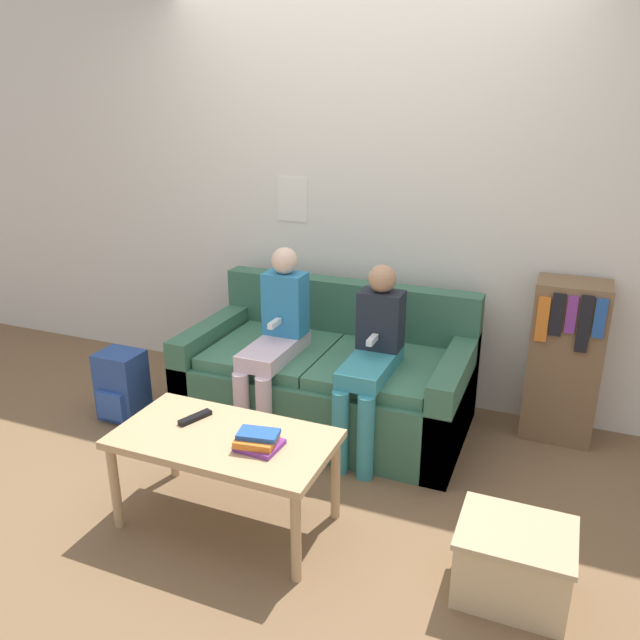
% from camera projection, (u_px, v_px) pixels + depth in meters
% --- Properties ---
extents(ground_plane, '(10.00, 10.00, 0.00)m').
position_uv_depth(ground_plane, '(290.00, 466.00, 3.38)').
color(ground_plane, brown).
extents(wall_back, '(8.00, 0.06, 2.60)m').
position_uv_depth(wall_back, '(361.00, 196.00, 3.90)').
color(wall_back, silver).
rests_on(wall_back, ground_plane).
extents(couch, '(1.66, 0.89, 0.80)m').
position_uv_depth(couch, '(329.00, 379.00, 3.78)').
color(couch, '#38664C').
rests_on(couch, ground_plane).
extents(coffee_table, '(0.99, 0.53, 0.46)m').
position_uv_depth(coffee_table, '(224.00, 446.00, 2.81)').
color(coffee_table, tan).
rests_on(coffee_table, ground_plane).
extents(person_left, '(0.24, 0.59, 1.08)m').
position_uv_depth(person_left, '(275.00, 336.00, 3.58)').
color(person_left, silver).
rests_on(person_left, ground_plane).
extents(person_right, '(0.24, 0.59, 1.04)m').
position_uv_depth(person_right, '(372.00, 354.00, 3.37)').
color(person_right, teal).
rests_on(person_right, ground_plane).
extents(tv_remote, '(0.10, 0.17, 0.02)m').
position_uv_depth(tv_remote, '(195.00, 417.00, 2.93)').
color(tv_remote, black).
rests_on(tv_remote, coffee_table).
extents(book_stack, '(0.20, 0.17, 0.07)m').
position_uv_depth(book_stack, '(258.00, 441.00, 2.69)').
color(book_stack, '#7A3389').
rests_on(book_stack, coffee_table).
extents(bookshelf, '(0.39, 0.30, 0.94)m').
position_uv_depth(bookshelf, '(564.00, 361.00, 3.54)').
color(bookshelf, brown).
rests_on(bookshelf, ground_plane).
extents(storage_box, '(0.45, 0.37, 0.31)m').
position_uv_depth(storage_box, '(513.00, 562.00, 2.47)').
color(storage_box, '#CCB284').
rests_on(storage_box, ground_plane).
extents(backpack, '(0.26, 0.25, 0.43)m').
position_uv_depth(backpack, '(122.00, 386.00, 3.84)').
color(backpack, '#284789').
rests_on(backpack, ground_plane).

